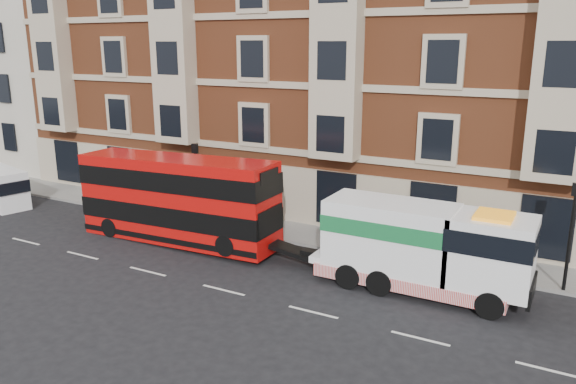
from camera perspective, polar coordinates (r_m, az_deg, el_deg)
The scene contains 10 objects.
ground at distance 23.01m, azimuth -6.56°, elevation -9.88°, with size 120.00×120.00×0.00m, color black.
sidewalk at distance 28.97m, azimuth 1.97°, elevation -4.33°, with size 90.00×3.00×0.15m, color slate.
victorian_terrace at distance 34.07m, azimuth 8.78°, elevation 15.49°, with size 45.00×12.00×20.40m.
cream_block at distance 52.36m, azimuth -25.77°, elevation 12.06°, with size 16.00×10.00×16.80m.
lamp_post_west at distance 30.28m, azimuth -9.32°, elevation 1.46°, with size 0.35×0.15×4.35m.
lamp_post_east at distance 24.21m, azimuth 26.85°, elevation -3.39°, with size 0.35×0.15×4.35m.
double_decker_bus at distance 28.00m, azimuth -11.22°, elevation -0.59°, with size 10.58×2.43×4.28m.
tow_truck at distance 22.70m, azimuth 13.17°, elevation -5.43°, with size 8.47×2.50×3.53m.
box_van at distance 38.26m, azimuth -27.23°, elevation 0.40°, with size 4.71×2.77×2.30m.
pedestrian at distance 32.84m, azimuth -13.99°, elevation -0.94°, with size 0.55×0.36×1.50m, color #191F33.
Camera 1 is at (12.18, -17.00, 9.59)m, focal length 35.00 mm.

